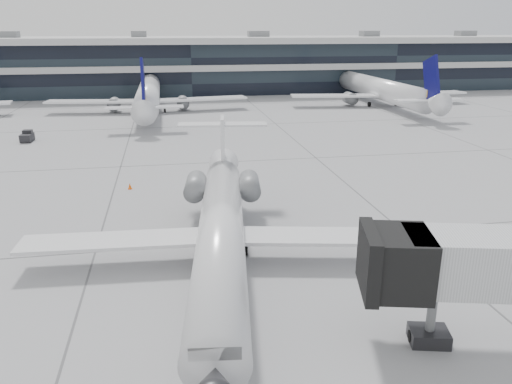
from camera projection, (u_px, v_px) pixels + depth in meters
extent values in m
plane|color=gray|center=(256.00, 240.00, 32.14)|extent=(220.00, 220.00, 0.00)
cube|color=black|center=(189.00, 67.00, 107.21)|extent=(170.00, 22.00, 10.00)
cylinder|color=silver|center=(221.00, 235.00, 27.54)|extent=(5.42, 22.85, 2.55)
cone|color=silver|center=(223.00, 168.00, 39.66)|extent=(2.79, 3.31, 2.43)
cube|color=silver|center=(113.00, 241.00, 28.36)|extent=(10.53, 3.05, 0.21)
cube|color=silver|center=(327.00, 236.00, 28.94)|extent=(10.69, 4.45, 0.21)
cylinder|color=slate|center=(195.00, 186.00, 34.69)|extent=(1.82, 3.37, 1.42)
cylinder|color=slate|center=(250.00, 185.00, 34.88)|extent=(1.82, 3.37, 1.42)
cube|color=silver|center=(223.00, 145.00, 38.50)|extent=(0.58, 2.47, 4.26)
cube|color=silver|center=(222.00, 124.00, 38.38)|extent=(6.95, 2.37, 0.15)
cylinder|color=black|center=(218.00, 369.00, 19.62)|extent=(0.24, 0.55, 0.53)
cylinder|color=black|center=(198.00, 251.00, 29.86)|extent=(0.30, 0.63, 0.61)
cylinder|color=black|center=(246.00, 250.00, 30.00)|extent=(0.30, 0.63, 0.61)
cube|color=black|center=(400.00, 262.00, 20.63)|extent=(3.00, 3.40, 2.55)
cylinder|color=slate|center=(431.00, 317.00, 21.34)|extent=(0.40, 0.40, 2.55)
cube|color=black|center=(429.00, 336.00, 21.64)|extent=(1.90, 1.63, 0.64)
cone|color=#FF5C0D|center=(130.00, 186.00, 42.32)|extent=(0.34, 0.34, 0.52)
cube|color=#FF5C0D|center=(130.00, 189.00, 42.39)|extent=(0.35, 0.35, 0.03)
cube|color=black|center=(27.00, 137.00, 59.89)|extent=(1.33, 2.13, 0.85)
cube|color=black|center=(28.00, 132.00, 60.15)|extent=(1.08, 0.90, 0.47)
cylinder|color=black|center=(25.00, 139.00, 60.63)|extent=(0.19, 0.42, 0.42)
cylinder|color=black|center=(34.00, 138.00, 60.76)|extent=(0.19, 0.42, 0.42)
cylinder|color=black|center=(21.00, 141.00, 59.21)|extent=(0.19, 0.42, 0.42)
cylinder|color=black|center=(30.00, 141.00, 59.34)|extent=(0.19, 0.42, 0.42)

